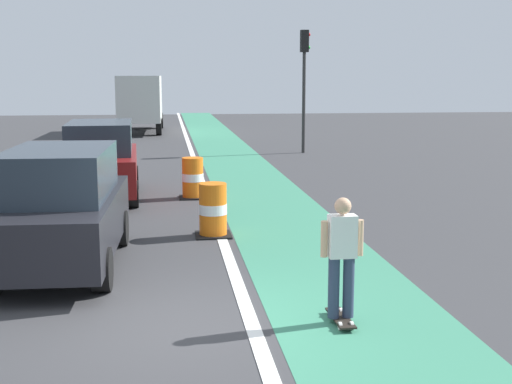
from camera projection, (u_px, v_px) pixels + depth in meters
name	position (u px, v px, depth m)	size (l,w,h in m)	color
ground_plane	(183.00, 326.00, 8.96)	(100.00, 100.00, 0.00)	#38383A
bike_lane_strip	(251.00, 182.00, 21.00)	(2.50, 80.00, 0.01)	#387F60
lane_divider_stripe	(203.00, 183.00, 20.81)	(0.20, 80.00, 0.01)	silver
skateboarder_on_lane	(342.00, 256.00, 8.92)	(0.57, 0.80, 1.69)	black
parked_suv_nearest	(61.00, 208.00, 11.55)	(2.03, 4.66, 2.04)	black
parked_suv_second	(101.00, 160.00, 18.08)	(2.05, 4.67, 2.04)	maroon
traffic_barrel_front	(213.00, 210.00, 13.90)	(0.73, 0.73, 1.09)	orange
traffic_barrel_mid	(193.00, 178.00, 18.23)	(0.73, 0.73, 1.09)	orange
delivery_truck_down_block	(141.00, 100.00, 39.35)	(2.44, 7.63, 3.23)	beige
traffic_light_corner	(304.00, 69.00, 28.48)	(0.41, 0.32, 5.10)	#2D2D2D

